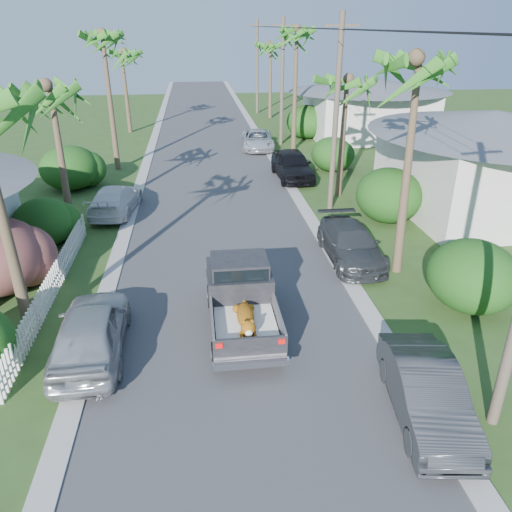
{
  "coord_description": "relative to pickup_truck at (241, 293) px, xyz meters",
  "views": [
    {
      "loc": [
        -0.97,
        -10.22,
        8.44
      ],
      "look_at": [
        0.85,
        4.79,
        1.4
      ],
      "focal_mm": 35.0,
      "sensor_mm": 36.0,
      "label": 1
    }
  ],
  "objects": [
    {
      "name": "shrub_r_d",
      "position": [
        7.84,
        26.99,
        0.29
      ],
      "size": [
        3.2,
        3.52,
        2.6
      ],
      "primitive_type": "ellipsoid",
      "color": "#1A4313",
      "rests_on": "ground"
    },
    {
      "name": "curb_right",
      "position": [
        4.14,
        21.99,
        -0.98
      ],
      "size": [
        0.6,
        100.0,
        0.06
      ],
      "primitive_type": "cube",
      "color": "#A5A39E",
      "rests_on": "ground"
    },
    {
      "name": "parked_car_rd",
      "position": [
        3.44,
        23.52,
        -0.34
      ],
      "size": [
        2.53,
        4.98,
        1.35
      ],
      "primitive_type": "imported",
      "rotation": [
        0.0,
        0.0,
        -0.06
      ],
      "color": "silver",
      "rests_on": "ground"
    },
    {
      "name": "palm_l_c",
      "position": [
        -6.16,
        18.99,
        6.9
      ],
      "size": [
        4.4,
        4.4,
        9.2
      ],
      "color": "brown",
      "rests_on": "ground"
    },
    {
      "name": "picket_fence",
      "position": [
        -6.16,
        2.49,
        -0.51
      ],
      "size": [
        0.1,
        11.0,
        1.0
      ],
      "primitive_type": "cube",
      "color": "white",
      "rests_on": "ground"
    },
    {
      "name": "pickup_truck",
      "position": [
        0.0,
        0.0,
        0.0
      ],
      "size": [
        1.98,
        5.12,
        2.06
      ],
      "color": "black",
      "rests_on": "ground"
    },
    {
      "name": "utility_pole_c",
      "position": [
        5.44,
        24.99,
        3.59
      ],
      "size": [
        1.6,
        0.26,
        9.0
      ],
      "color": "brown",
      "rests_on": "ground"
    },
    {
      "name": "parked_car_rf",
      "position": [
        4.53,
        15.5,
        -0.17
      ],
      "size": [
        2.14,
        4.97,
        1.67
      ],
      "primitive_type": "imported",
      "rotation": [
        0.0,
        0.0,
        0.03
      ],
      "color": "black",
      "rests_on": "ground"
    },
    {
      "name": "parked_car_rn",
      "position": [
        3.9,
        -4.64,
        -0.33
      ],
      "size": [
        1.95,
        4.27,
        1.36
      ],
      "primitive_type": "imported",
      "rotation": [
        0.0,
        0.0,
        -0.13
      ],
      "color": "#2D3033",
      "rests_on": "ground"
    },
    {
      "name": "road",
      "position": [
        -0.16,
        21.99,
        -1.0
      ],
      "size": [
        8.0,
        100.0,
        0.02
      ],
      "primitive_type": "cube",
      "color": "#38383A",
      "rests_on": "ground"
    },
    {
      "name": "palm_r_b",
      "position": [
        6.44,
        11.99,
        4.94
      ],
      "size": [
        4.4,
        4.4,
        7.2
      ],
      "color": "brown",
      "rests_on": "ground"
    },
    {
      "name": "shrub_l_d",
      "position": [
        -8.16,
        14.99,
        0.19
      ],
      "size": [
        3.2,
        3.52,
        2.4
      ],
      "primitive_type": "ellipsoid",
      "color": "#1A4313",
      "rests_on": "ground"
    },
    {
      "name": "ground",
      "position": [
        -0.16,
        -3.01,
        -1.01
      ],
      "size": [
        120.0,
        120.0,
        0.0
      ],
      "primitive_type": "plane",
      "color": "#2D491B",
      "rests_on": "ground"
    },
    {
      "name": "utility_pole_b",
      "position": [
        5.44,
        9.99,
        3.59
      ],
      "size": [
        1.6,
        0.26,
        9.0
      ],
      "color": "brown",
      "rests_on": "ground"
    },
    {
      "name": "shrub_r_b",
      "position": [
        7.64,
        7.99,
        0.24
      ],
      "size": [
        3.0,
        3.3,
        2.5
      ],
      "primitive_type": "ellipsoid",
      "color": "#1A4313",
      "rests_on": "ground"
    },
    {
      "name": "curb_left",
      "position": [
        -4.46,
        21.99,
        -0.98
      ],
      "size": [
        0.6,
        100.0,
        0.06
      ],
      "primitive_type": "cube",
      "color": "#A5A39E",
      "rests_on": "ground"
    },
    {
      "name": "palm_l_b",
      "position": [
        -6.96,
        8.99,
        5.14
      ],
      "size": [
        4.4,
        4.4,
        7.4
      ],
      "color": "brown",
      "rests_on": "ground"
    },
    {
      "name": "shrub_r_c",
      "position": [
        7.34,
        16.99,
        0.04
      ],
      "size": [
        2.6,
        2.86,
        2.1
      ],
      "primitive_type": "ellipsoid",
      "color": "#1A4313",
      "rests_on": "ground"
    },
    {
      "name": "shrub_l_c",
      "position": [
        -7.56,
        6.99,
        -0.01
      ],
      "size": [
        2.4,
        2.64,
        2.0
      ],
      "primitive_type": "ellipsoid",
      "color": "#1A4313",
      "rests_on": "ground"
    },
    {
      "name": "house_right_near",
      "position": [
        12.84,
        8.99,
        1.21
      ],
      "size": [
        8.0,
        9.0,
        4.8
      ],
      "color": "silver",
      "rests_on": "ground"
    },
    {
      "name": "shrub_r_a",
      "position": [
        7.44,
        -0.01,
        0.14
      ],
      "size": [
        2.8,
        3.08,
        2.3
      ],
      "primitive_type": "ellipsoid",
      "color": "#1A4313",
      "rests_on": "ground"
    },
    {
      "name": "house_right_far",
      "position": [
        12.84,
        26.99,
        1.11
      ],
      "size": [
        9.0,
        8.0,
        4.6
      ],
      "color": "silver",
      "rests_on": "ground"
    },
    {
      "name": "palm_r_a",
      "position": [
        6.14,
        2.99,
        6.41
      ],
      "size": [
        4.4,
        4.4,
        8.7
      ],
      "color": "brown",
      "rests_on": "ground"
    },
    {
      "name": "parked_car_rm",
      "position": [
        4.67,
        3.99,
        -0.34
      ],
      "size": [
        1.89,
        4.65,
        1.35
      ],
      "primitive_type": "imported",
      "rotation": [
        0.0,
        0.0,
        -0.0
      ],
      "color": "#333639",
      "rests_on": "ground"
    },
    {
      "name": "parked_car_ln",
      "position": [
        -4.25,
        -1.21,
        -0.23
      ],
      "size": [
        1.96,
        4.61,
        1.56
      ],
      "primitive_type": "imported",
      "rotation": [
        0.0,
        0.0,
        3.17
      ],
      "color": "#A8ABAF",
      "rests_on": "ground"
    },
    {
      "name": "palm_r_c",
      "position": [
        6.04,
        22.99,
        7.1
      ],
      "size": [
        4.4,
        4.4,
        9.4
      ],
      "color": "brown",
      "rests_on": "ground"
    },
    {
      "name": "utility_pole_d",
      "position": [
        5.44,
        39.99,
        3.59
      ],
      "size": [
        1.6,
        0.26,
        9.0
      ],
      "color": "brown",
      "rests_on": "ground"
    },
    {
      "name": "parked_car_lf",
      "position": [
        -5.16,
        10.61,
        -0.33
      ],
      "size": [
        2.39,
        4.85,
        1.36
      ],
      "primitive_type": "imported",
      "rotation": [
        0.0,
        0.0,
        3.03
      ],
      "color": "silver",
      "rests_on": "ground"
    },
    {
      "name": "palm_l_d",
      "position": [
        -6.66,
        30.99,
        5.43
      ],
      "size": [
        4.4,
        4.4,
        7.7
      ],
      "color": "brown",
      "rests_on": "ground"
    },
    {
      "name": "palm_r_d",
      "position": [
        6.34,
        36.99,
        5.73
      ],
      "size": [
        4.4,
        4.4,
        8.0
      ],
      "color": "brown",
      "rests_on": "ground"
    }
  ]
}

